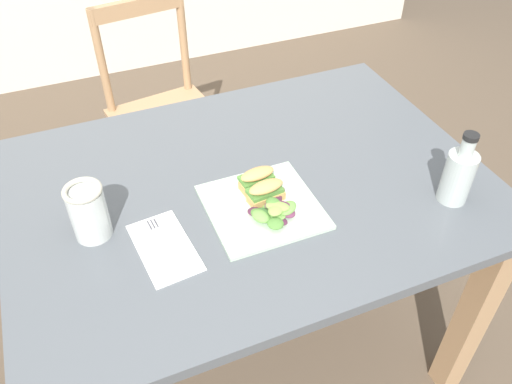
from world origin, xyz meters
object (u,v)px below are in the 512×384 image
(sandwich_half_back, at_px, (257,178))
(bottle_cold_brew, at_px, (457,178))
(fork_on_napkin, at_px, (162,241))
(sandwich_half_front, at_px, (266,191))
(plate_lunch, at_px, (262,207))
(mason_jar_iced_tea, at_px, (89,214))
(chair_wooden_far, at_px, (164,115))
(dining_table, at_px, (250,218))

(sandwich_half_back, distance_m, bottle_cold_brew, 0.48)
(sandwich_half_back, distance_m, fork_on_napkin, 0.28)
(sandwich_half_front, distance_m, bottle_cold_brew, 0.46)
(plate_lunch, bearing_deg, mason_jar_iced_tea, 169.70)
(chair_wooden_far, bearing_deg, sandwich_half_back, -87.17)
(plate_lunch, relative_size, sandwich_half_back, 2.80)
(sandwich_half_front, relative_size, sandwich_half_back, 1.00)
(dining_table, bearing_deg, plate_lunch, -94.01)
(fork_on_napkin, xyz_separation_m, mason_jar_iced_tea, (-0.14, 0.09, 0.06))
(sandwich_half_front, bearing_deg, dining_table, 95.07)
(bottle_cold_brew, bearing_deg, fork_on_napkin, 169.75)
(dining_table, xyz_separation_m, sandwich_half_front, (0.01, -0.09, 0.17))
(chair_wooden_far, bearing_deg, dining_table, -87.54)
(dining_table, distance_m, bottle_cold_brew, 0.54)
(sandwich_half_back, bearing_deg, sandwich_half_front, -89.39)
(plate_lunch, height_order, sandwich_half_front, sandwich_half_front)
(plate_lunch, relative_size, fork_on_napkin, 1.40)
(chair_wooden_far, bearing_deg, bottle_cold_brew, -66.28)
(dining_table, bearing_deg, fork_on_napkin, -155.62)
(sandwich_half_back, xyz_separation_m, bottle_cold_brew, (0.43, -0.21, 0.03))
(plate_lunch, distance_m, fork_on_napkin, 0.25)
(bottle_cold_brew, height_order, mason_jar_iced_tea, bottle_cold_brew)
(dining_table, bearing_deg, sandwich_half_back, -78.19)
(plate_lunch, height_order, fork_on_napkin, plate_lunch)
(sandwich_half_front, bearing_deg, fork_on_napkin, -173.25)
(sandwich_half_back, bearing_deg, fork_on_napkin, -162.56)
(chair_wooden_far, bearing_deg, mason_jar_iced_tea, -112.65)
(sandwich_half_front, height_order, fork_on_napkin, sandwich_half_front)
(fork_on_napkin, bearing_deg, mason_jar_iced_tea, 146.86)
(mason_jar_iced_tea, bearing_deg, sandwich_half_back, -0.60)
(fork_on_napkin, xyz_separation_m, bottle_cold_brew, (0.70, -0.13, 0.06))
(fork_on_napkin, distance_m, mason_jar_iced_tea, 0.17)
(bottle_cold_brew, bearing_deg, plate_lunch, 162.06)
(sandwich_half_back, bearing_deg, chair_wooden_far, 92.83)
(dining_table, height_order, mason_jar_iced_tea, mason_jar_iced_tea)
(dining_table, height_order, sandwich_half_back, sandwich_half_back)
(sandwich_half_front, distance_m, fork_on_napkin, 0.27)
(fork_on_napkin, relative_size, bottle_cold_brew, 0.97)
(dining_table, xyz_separation_m, bottle_cold_brew, (0.44, -0.24, 0.19))
(plate_lunch, distance_m, mason_jar_iced_tea, 0.40)
(dining_table, xyz_separation_m, mason_jar_iced_tea, (-0.40, -0.03, 0.19))
(plate_lunch, relative_size, mason_jar_iced_tea, 1.89)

